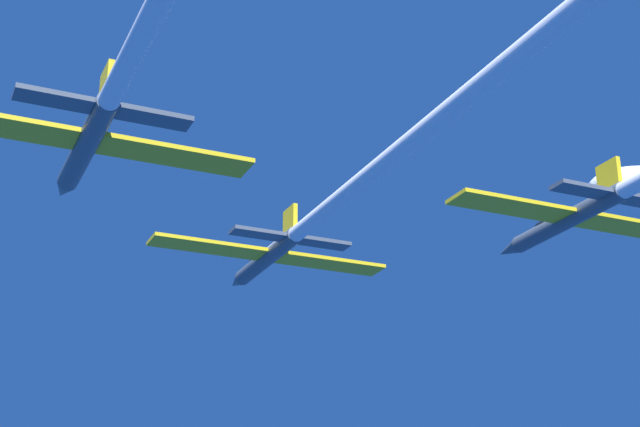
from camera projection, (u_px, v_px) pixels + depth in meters
jet_lead at (377, 169)px, 63.49m from camera, size 20.14×67.88×3.34m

